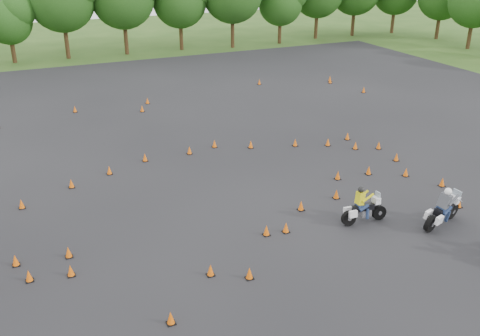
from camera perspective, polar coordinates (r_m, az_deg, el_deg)
The scene contains 6 objects.
ground at distance 24.05m, azimuth 3.92°, elevation -6.09°, with size 140.00×140.00×0.00m, color #2D5119.
asphalt_pad at distance 28.89m, azimuth -1.62°, elevation -0.74°, with size 62.00×62.00×0.00m, color black.
treeline at distance 55.58m, azimuth -11.67°, elevation 15.50°, with size 86.97×32.32×10.70m.
traffic_cones at distance 28.44m, azimuth -1.39°, elevation -0.65°, with size 36.46×32.84×0.45m.
rider_grey at distance 25.20m, azimuth 20.76°, elevation -3.69°, with size 2.55×0.78×1.97m, color #45474D, non-canonical shape.
rider_yellow at distance 24.43m, azimuth 13.24°, elevation -3.89°, with size 2.24×0.69×1.73m, color gold, non-canonical shape.
Camera 1 is at (-10.04, -18.39, 11.81)m, focal length 40.00 mm.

